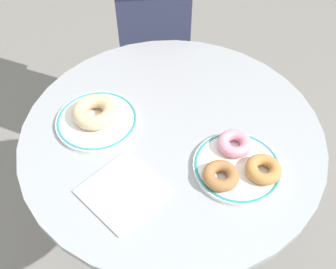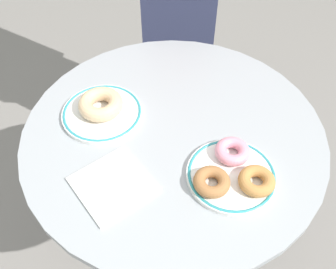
# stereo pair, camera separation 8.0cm
# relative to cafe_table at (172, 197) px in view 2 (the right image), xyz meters

# --- Properties ---
(ground_plane) EXTENTS (7.00, 7.00, 0.02)m
(ground_plane) POSITION_rel_cafe_table_xyz_m (0.00, 0.00, -0.50)
(ground_plane) COLOR gray
(cafe_table) EXTENTS (0.66, 0.66, 0.77)m
(cafe_table) POSITION_rel_cafe_table_xyz_m (0.00, 0.00, 0.00)
(cafe_table) COLOR #999EA3
(cafe_table) RESTS_ON ground
(plate_left) EXTENTS (0.18, 0.18, 0.01)m
(plate_left) POSITION_rel_cafe_table_xyz_m (-0.16, -0.05, 0.28)
(plate_left) COLOR white
(plate_left) RESTS_ON cafe_table
(plate_right) EXTENTS (0.18, 0.18, 0.01)m
(plate_right) POSITION_rel_cafe_table_xyz_m (0.16, -0.04, 0.28)
(plate_right) COLOR white
(plate_right) RESTS_ON cafe_table
(donut_glazed) EXTENTS (0.12, 0.12, 0.03)m
(donut_glazed) POSITION_rel_cafe_table_xyz_m (-0.16, -0.04, 0.30)
(donut_glazed) COLOR #E0B789
(donut_glazed) RESTS_ON plate_left
(donut_old_fashioned) EXTENTS (0.08, 0.08, 0.02)m
(donut_old_fashioned) POSITION_rel_cafe_table_xyz_m (0.21, -0.04, 0.30)
(donut_old_fashioned) COLOR #BC7F42
(donut_old_fashioned) RESTS_ON plate_right
(donut_pink_frosted) EXTENTS (0.09, 0.09, 0.02)m
(donut_pink_frosted) POSITION_rel_cafe_table_xyz_m (0.14, 0.00, 0.30)
(donut_pink_frosted) COLOR pink
(donut_pink_frosted) RESTS_ON plate_right
(donut_cinnamon) EXTENTS (0.09, 0.09, 0.02)m
(donut_cinnamon) POSITION_rel_cafe_table_xyz_m (0.14, -0.09, 0.30)
(donut_cinnamon) COLOR #A36B3D
(donut_cinnamon) RESTS_ON plate_right
(paper_napkin) EXTENTS (0.17, 0.17, 0.01)m
(paper_napkin) POSITION_rel_cafe_table_xyz_m (-0.02, -0.18, 0.28)
(paper_napkin) COLOR white
(paper_napkin) RESTS_ON cafe_table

